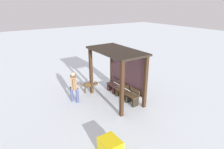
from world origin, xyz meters
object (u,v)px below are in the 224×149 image
grit_bin (110,147)px  bench_right_inside (132,98)px  bench_left_inside (113,86)px  dog (90,85)px  person_walking (74,85)px  bench_center_inside (122,92)px  bus_shelter (120,64)px

grit_bin → bench_right_inside: bearing=128.5°
bench_left_inside → dog: bearing=-119.0°
grit_bin → dog: bearing=160.2°
bench_left_inside → dog: 1.25m
bench_left_inside → person_walking: size_ratio=0.48×
bench_center_inside → dog: bench_center_inside is taller
bench_right_inside → dog: (-2.21, -1.09, 0.12)m
bench_center_inside → dog: (-1.41, -1.09, 0.14)m
bus_shelter → dog: bus_shelter is taller
bench_right_inside → bench_left_inside: bearing=180.0°
bench_left_inside → person_walking: 2.26m
bench_center_inside → bench_right_inside: 0.80m
bench_right_inside → dog: bearing=-153.7°
bench_center_inside → person_walking: (-0.92, -2.17, 0.60)m
dog → bench_center_inside: bearing=37.8°
bench_right_inside → person_walking: (-1.72, -2.17, 0.58)m
bench_right_inside → grit_bin: (2.10, -2.64, -0.03)m
bus_shelter → bench_left_inside: bearing=170.9°
bus_shelter → bench_left_inside: bus_shelter is taller
bench_center_inside → bench_right_inside: bench_right_inside is taller
person_walking → dog: size_ratio=1.83×
bus_shelter → dog: size_ratio=3.50×
bus_shelter → grit_bin: size_ratio=4.22×
bus_shelter → bench_center_inside: bearing=90.0°
bus_shelter → bench_right_inside: bus_shelter is taller
person_walking → bench_right_inside: bearing=51.6°
bench_center_inside → person_walking: size_ratio=0.47×
bench_left_inside → dog: bench_left_inside is taller
bench_center_inside → dog: 1.78m
dog → grit_bin: (4.30, -1.55, -0.15)m
bus_shelter → bench_center_inside: 1.54m
grit_bin → bus_shelter: bearing=139.1°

